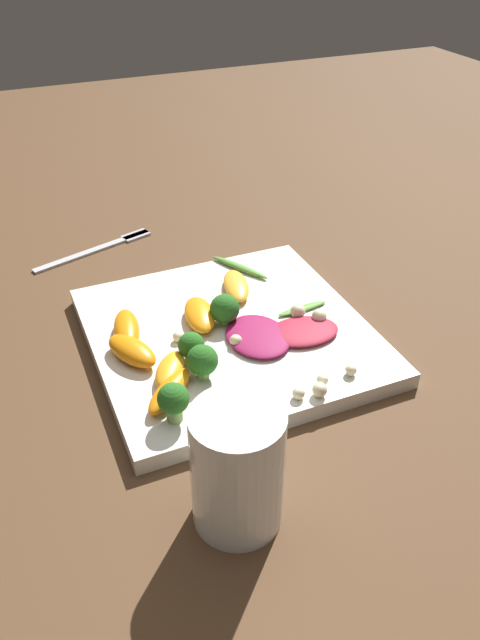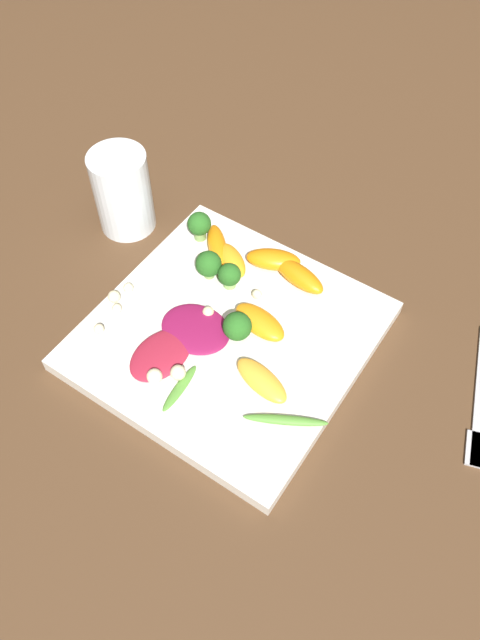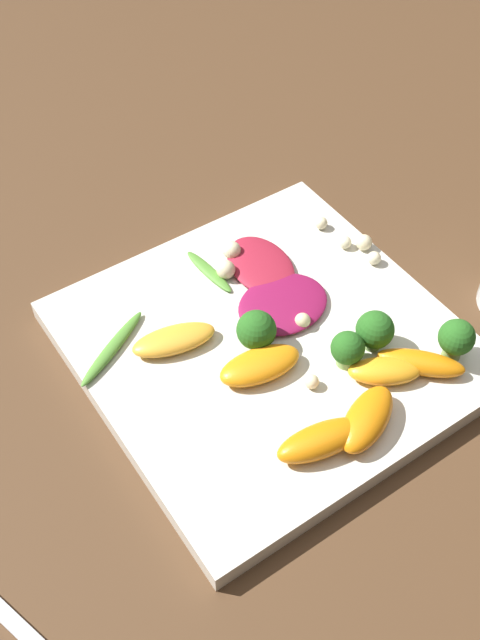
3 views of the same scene
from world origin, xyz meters
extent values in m
plane|color=#4C331E|center=(0.00, 0.00, 0.00)|extent=(2.40, 2.40, 0.00)
cube|color=silver|center=(0.00, 0.00, 0.01)|extent=(0.30, 0.30, 0.02)
cylinder|color=white|center=(-0.22, 0.08, 0.06)|extent=(0.07, 0.07, 0.11)
cube|color=#B2B2B7|center=(0.27, 0.10, 0.00)|extent=(0.07, 0.18, 0.01)
cube|color=#B2B2B7|center=(0.30, 0.03, 0.00)|extent=(0.03, 0.04, 0.01)
ellipsoid|color=maroon|center=(-0.04, -0.07, 0.02)|extent=(0.06, 0.09, 0.01)
ellipsoid|color=maroon|center=(-0.03, -0.02, 0.02)|extent=(0.09, 0.07, 0.01)
ellipsoid|color=#FCAD33|center=(0.07, -0.04, 0.03)|extent=(0.08, 0.05, 0.02)
ellipsoid|color=orange|center=(-0.05, 0.09, 0.03)|extent=(0.06, 0.05, 0.02)
ellipsoid|color=orange|center=(0.03, 0.11, 0.03)|extent=(0.08, 0.04, 0.02)
ellipsoid|color=orange|center=(-0.08, 0.10, 0.03)|extent=(0.07, 0.07, 0.02)
ellipsoid|color=orange|center=(-0.01, 0.11, 0.03)|extent=(0.07, 0.06, 0.02)
ellipsoid|color=orange|center=(0.03, 0.03, 0.03)|extent=(0.07, 0.04, 0.02)
cylinder|color=#84AD5B|center=(-0.04, 0.06, 0.03)|extent=(0.02, 0.02, 0.01)
sphere|color=#26601E|center=(-0.04, 0.06, 0.04)|extent=(0.03, 0.03, 0.03)
cylinder|color=#7A9E51|center=(-0.11, 0.10, 0.03)|extent=(0.02, 0.02, 0.02)
sphere|color=#26601E|center=(-0.11, 0.10, 0.04)|extent=(0.03, 0.03, 0.03)
cylinder|color=#7A9E51|center=(-0.07, 0.06, 0.03)|extent=(0.01, 0.01, 0.01)
sphere|color=#26601E|center=(-0.07, 0.06, 0.04)|extent=(0.03, 0.03, 0.03)
cylinder|color=#84AD5B|center=(0.01, 0.00, 0.02)|extent=(0.01, 0.01, 0.01)
sphere|color=#26601E|center=(0.01, 0.00, 0.04)|extent=(0.03, 0.03, 0.03)
ellipsoid|color=#518E33|center=(0.12, -0.06, 0.02)|extent=(0.08, 0.05, 0.01)
ellipsoid|color=#518E33|center=(0.00, -0.09, 0.02)|extent=(0.02, 0.07, 0.01)
sphere|color=beige|center=(-0.12, -0.08, 0.03)|extent=(0.01, 0.01, 0.01)
sphere|color=beige|center=(-0.01, -0.08, 0.03)|extent=(0.02, 0.02, 0.02)
sphere|color=beige|center=(0.00, 0.06, 0.03)|extent=(0.01, 0.01, 0.01)
sphere|color=beige|center=(-0.03, 0.01, 0.03)|extent=(0.01, 0.01, 0.01)
sphere|color=beige|center=(-0.14, -0.04, 0.03)|extent=(0.02, 0.02, 0.02)
sphere|color=beige|center=(-0.13, -0.02, 0.03)|extent=(0.01, 0.01, 0.01)
sphere|color=beige|center=(-0.13, -0.05, 0.03)|extent=(0.01, 0.01, 0.01)
sphere|color=beige|center=(-0.03, -0.10, 0.03)|extent=(0.02, 0.02, 0.02)
camera|label=1|loc=(-0.53, 0.21, 0.43)|focal=35.00mm
camera|label=2|loc=(0.24, -0.34, 0.61)|focal=35.00mm
camera|label=3|loc=(0.25, 0.32, 0.51)|focal=42.00mm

